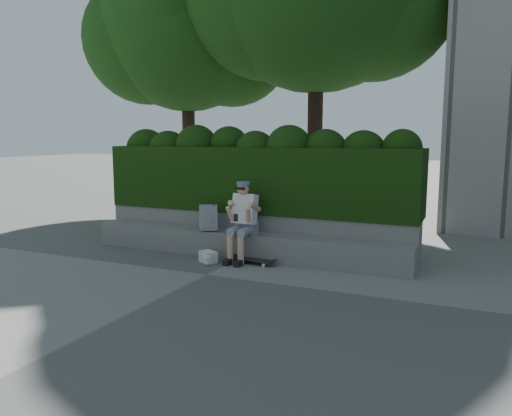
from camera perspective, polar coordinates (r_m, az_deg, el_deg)
The scene contains 9 objects.
ground at distance 7.93m, azimuth -5.68°, elevation -7.60°, with size 80.00×80.00×0.00m, color slate.
bench_ledge at distance 8.94m, azimuth -1.68°, elevation -4.24°, with size 6.00×0.45×0.45m, color gray.
planter_wall at distance 9.33m, azimuth -0.40°, elevation -2.77°, with size 6.00×0.50×0.75m, color gray.
hedge at distance 9.40m, azimuth 0.17°, elevation 3.32°, with size 6.00×1.00×1.20m, color black.
tree_right at distance 15.15m, azimuth -7.93°, elevation 20.06°, with size 4.88×4.88×7.73m.
person at distance 8.62m, azimuth -1.46°, elevation -1.13°, with size 0.40×0.76×1.38m.
skateboard at distance 8.52m, azimuth -0.46°, elevation -5.94°, with size 0.80×0.28×0.08m.
backpack_plaid at distance 9.05m, azimuth -5.47°, elevation -1.14°, with size 0.32×0.17×0.47m, color #A2A1A6.
backpack_ground at distance 8.65m, azimuth -5.48°, elevation -5.57°, with size 0.30×0.21×0.19m, color silver.
Camera 1 is at (3.84, -6.59, 2.16)m, focal length 35.00 mm.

